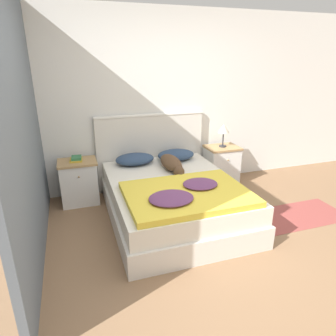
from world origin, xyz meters
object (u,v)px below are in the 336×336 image
pillow_right (176,155)px  book_stack (76,159)px  nightstand_right (221,165)px  table_lamp (224,129)px  bed (173,199)px  dog (172,163)px  pillow_left (135,159)px  nightstand_left (79,182)px

pillow_right → book_stack: 1.39m
nightstand_right → table_lamp: table_lamp is taller
bed → dog: size_ratio=2.54×
pillow_left → pillow_right: 0.61m
book_stack → bed: bearing=-36.6°
nightstand_right → dog: (-0.96, -0.39, 0.26)m
nightstand_left → book_stack: size_ratio=2.97×
nightstand_left → table_lamp: bearing=0.0°
nightstand_right → pillow_right: size_ratio=1.12×
bed → nightstand_right: (1.08, 0.79, 0.06)m
pillow_right → table_lamp: (0.78, 0.04, 0.31)m
nightstand_right → pillow_left: (-1.39, -0.03, 0.26)m
bed → nightstand_left: bearing=143.9°
bed → dog: (0.12, 0.40, 0.33)m
dog → table_lamp: size_ratio=2.18×
bed → dog: 0.53m
nightstand_right → table_lamp: size_ratio=1.68×
nightstand_left → pillow_right: (1.39, -0.03, 0.26)m
nightstand_right → pillow_right: 0.82m
bed → table_lamp: size_ratio=5.52×
pillow_right → pillow_left: bearing=180.0°
pillow_right → table_lamp: bearing=2.6°
book_stack → table_lamp: 2.18m
dog → book_stack: bearing=161.3°
dog → nightstand_left: bearing=162.1°
pillow_right → nightstand_right: bearing=2.6°
nightstand_left → dog: size_ratio=0.77×
pillow_right → table_lamp: size_ratio=1.51×
bed → book_stack: bearing=143.4°
book_stack → nightstand_right: bearing=-0.5°
dog → book_stack: 1.27m
pillow_left → dog: size_ratio=0.69×
nightstand_right → pillow_right: bearing=-177.4°
nightstand_left → nightstand_right: bearing=0.0°
nightstand_left → dog: (1.20, -0.39, 0.26)m
pillow_right → book_stack: book_stack is taller
bed → pillow_left: (-0.31, 0.75, 0.32)m
table_lamp → bed: bearing=-143.9°
pillow_right → book_stack: (-1.39, 0.05, 0.07)m
pillow_left → dog: (0.42, -0.35, 0.01)m
pillow_left → book_stack: bearing=176.0°
pillow_right → book_stack: bearing=177.7°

